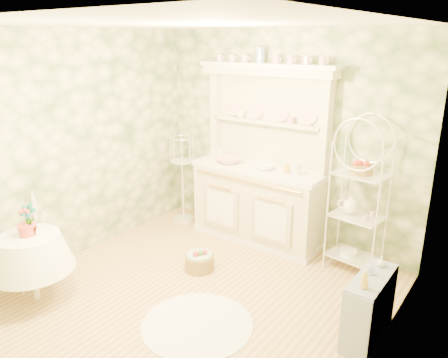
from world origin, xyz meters
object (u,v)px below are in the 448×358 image
Objects in this scene: kitchen_dresser at (259,157)px; birdcage_stand at (183,175)px; floor_basket at (200,260)px; cafe_chair at (24,243)px; round_table at (33,267)px; side_shelf at (369,309)px; bakers_rack at (358,200)px.

birdcage_stand is at bearing -175.57° from kitchen_dresser.
cafe_chair is at bearing -134.56° from floor_basket.
cafe_chair is 0.70× the size of birdcage_stand.
floor_basket is at bearing 55.76° from round_table.
round_table reaches higher than side_shelf.
round_table is 1.78m from floor_basket.
round_table is (-2.97, -1.40, 0.07)m from side_shelf.
floor_basket is at bearing -95.26° from kitchen_dresser.
kitchen_dresser is at bearing 84.74° from floor_basket.
birdcage_stand is 1.60m from floor_basket.
birdcage_stand is (-0.12, 2.45, 0.34)m from round_table.
cafe_chair is 1.92m from floor_basket.
kitchen_dresser is at bearing 4.43° from birdcage_stand.
bakers_rack is at bearing 2.19° from birdcage_stand.
round_table reaches higher than floor_basket.
birdcage_stand is at bearing 167.08° from side_shelf.
kitchen_dresser is 5.91× the size of floor_basket.
kitchen_dresser is 2.88m from round_table.
bakers_rack reaches higher than side_shelf.
floor_basket is at bearing 69.80° from cafe_chair.
kitchen_dresser is 1.50m from floor_basket.
bakers_rack reaches higher than round_table.
round_table is 1.86× the size of floor_basket.
round_table is (-1.09, -2.55, -0.79)m from kitchen_dresser.
bakers_rack is 2.54m from birdcage_stand.
floor_basket is at bearing -41.83° from birdcage_stand.
birdcage_stand is (0.21, 2.34, 0.21)m from cafe_chair.
side_shelf is at bearing 45.66° from cafe_chair.
side_shelf is (1.88, -1.14, -0.86)m from kitchen_dresser.
bakers_rack is at bearing 121.83° from side_shelf.
cafe_chair is (-0.33, 0.11, 0.13)m from round_table.
side_shelf reaches higher than floor_basket.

